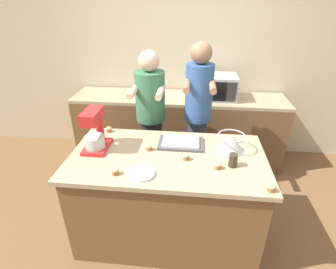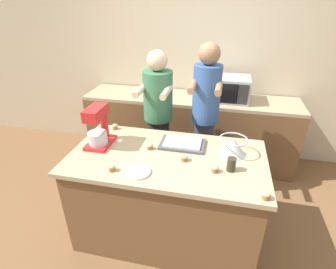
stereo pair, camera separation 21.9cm
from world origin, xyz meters
name	(u,v)px [view 1 (the left image)]	position (x,y,z in m)	size (l,w,h in m)	color
ground_plane	(168,230)	(0.00, 0.00, 0.00)	(16.00, 16.00, 0.00)	brown
back_wall	(181,59)	(0.00, 1.75, 1.35)	(10.00, 0.06, 2.70)	beige
island_counter	(167,196)	(0.00, 0.00, 0.45)	(1.68, 0.91, 0.90)	brown
back_counter	(178,128)	(0.00, 1.40, 0.47)	(2.80, 0.60, 0.93)	brown
person_left	(151,121)	(-0.27, 0.73, 0.87)	(0.33, 0.50, 1.64)	#232328
person_right	(198,118)	(0.25, 0.73, 0.94)	(0.31, 0.48, 1.73)	#33384C
stand_mixer	(95,132)	(-0.64, 0.05, 1.06)	(0.20, 0.30, 0.37)	red
mixing_bowl	(231,142)	(0.54, 0.14, 0.98)	(0.24, 0.24, 0.15)	#BCBCC1
baking_tray	(181,143)	(0.10, 0.20, 0.92)	(0.41, 0.26, 0.04)	#4C4C51
microwave_oven	(214,87)	(0.45, 1.40, 1.08)	(0.55, 0.39, 0.30)	#B7B7BC
drinking_glass	(233,160)	(0.54, -0.10, 0.96)	(0.07, 0.07, 0.11)	#332D1E
small_plate	(142,174)	(-0.16, -0.29, 0.91)	(0.20, 0.20, 0.02)	white
cupcake_0	(186,157)	(0.16, -0.04, 0.93)	(0.06, 0.06, 0.06)	#9E6038
cupcake_1	(109,129)	(-0.63, 0.38, 0.93)	(0.06, 0.06, 0.06)	#9E6038
cupcake_2	(218,166)	(0.42, -0.15, 0.93)	(0.06, 0.06, 0.06)	#9E6038
cupcake_3	(149,147)	(-0.17, 0.07, 0.93)	(0.06, 0.06, 0.06)	#9E6038
cupcake_4	(271,188)	(0.77, -0.38, 0.93)	(0.06, 0.06, 0.06)	#9E6038
cupcake_5	(115,171)	(-0.37, -0.31, 0.93)	(0.06, 0.06, 0.06)	#9E6038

